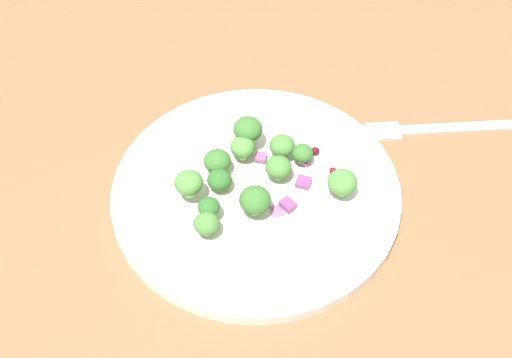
% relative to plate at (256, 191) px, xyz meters
% --- Properties ---
extents(ground_plane, '(1.80, 1.80, 0.02)m').
position_rel_plate_xyz_m(ground_plane, '(-0.03, 0.01, -0.02)').
color(ground_plane, brown).
extents(plate, '(0.28, 0.28, 0.02)m').
position_rel_plate_xyz_m(plate, '(0.00, 0.00, 0.00)').
color(plate, white).
rests_on(plate, ground_plane).
extents(dressing_pool, '(0.16, 0.16, 0.00)m').
position_rel_plate_xyz_m(dressing_pool, '(0.00, 0.00, 0.00)').
color(dressing_pool, white).
rests_on(dressing_pool, plate).
extents(broccoli_floret_0, '(0.03, 0.03, 0.03)m').
position_rel_plate_xyz_m(broccoli_floret_0, '(-0.05, 0.02, 0.03)').
color(broccoli_floret_0, '#8EB77A').
rests_on(broccoli_floret_0, plate).
extents(broccoli_floret_1, '(0.03, 0.03, 0.03)m').
position_rel_plate_xyz_m(broccoli_floret_1, '(-0.03, -0.06, 0.03)').
color(broccoli_floret_1, '#9EC684').
rests_on(broccoli_floret_1, plate).
extents(broccoli_floret_2, '(0.03, 0.03, 0.03)m').
position_rel_plate_xyz_m(broccoli_floret_2, '(-0.02, 0.04, 0.02)').
color(broccoli_floret_2, '#9EC684').
rests_on(broccoli_floret_2, plate).
extents(broccoli_floret_3, '(0.03, 0.03, 0.03)m').
position_rel_plate_xyz_m(broccoli_floret_3, '(0.05, 0.06, 0.02)').
color(broccoli_floret_3, '#ADD18E').
rests_on(broccoli_floret_3, plate).
extents(broccoli_floret_4, '(0.02, 0.02, 0.02)m').
position_rel_plate_xyz_m(broccoli_floret_4, '(0.00, 0.06, 0.02)').
color(broccoli_floret_4, '#8EB77A').
rests_on(broccoli_floret_4, plate).
extents(broccoli_floret_5, '(0.02, 0.02, 0.02)m').
position_rel_plate_xyz_m(broccoli_floret_5, '(0.02, -0.07, 0.02)').
color(broccoli_floret_5, '#9EC684').
rests_on(broccoli_floret_5, plate).
extents(broccoli_floret_6, '(0.02, 0.02, 0.02)m').
position_rel_plate_xyz_m(broccoli_floret_6, '(0.00, -0.06, 0.02)').
color(broccoli_floret_6, '#8EB77A').
rests_on(broccoli_floret_6, plate).
extents(broccoli_floret_7, '(0.03, 0.03, 0.03)m').
position_rel_plate_xyz_m(broccoli_floret_7, '(0.00, 0.02, 0.02)').
color(broccoli_floret_7, '#9EC684').
rests_on(broccoli_floret_7, plate).
extents(broccoli_floret_8, '(0.03, 0.03, 0.03)m').
position_rel_plate_xyz_m(broccoli_floret_8, '(-0.04, -0.02, 0.02)').
color(broccoli_floret_8, '#9EC684').
rests_on(broccoli_floret_8, plate).
extents(broccoli_floret_9, '(0.02, 0.02, 0.02)m').
position_rel_plate_xyz_m(broccoli_floret_9, '(-0.04, 0.01, 0.02)').
color(broccoli_floret_9, '#9EC684').
rests_on(broccoli_floret_9, plate).
extents(broccoli_floret_10, '(0.03, 0.03, 0.03)m').
position_rel_plate_xyz_m(broccoli_floret_10, '(0.02, -0.02, 0.02)').
color(broccoli_floret_10, '#9EC684').
rests_on(broccoli_floret_10, plate).
extents(broccoli_floret_11, '(0.02, 0.02, 0.02)m').
position_rel_plate_xyz_m(broccoli_floret_11, '(-0.02, -0.03, 0.02)').
color(broccoli_floret_11, '#ADD18E').
rests_on(broccoli_floret_11, plate).
extents(cranberry_0, '(0.01, 0.01, 0.01)m').
position_rel_plate_xyz_m(cranberry_0, '(0.03, 0.07, 0.01)').
color(cranberry_0, maroon).
rests_on(cranberry_0, plate).
extents(cranberry_1, '(0.01, 0.01, 0.01)m').
position_rel_plate_xyz_m(cranberry_1, '(-0.00, 0.07, 0.01)').
color(cranberry_1, '#4C0A14').
rests_on(cranberry_1, plate).
extents(cranberry_2, '(0.01, 0.01, 0.01)m').
position_rel_plate_xyz_m(cranberry_2, '(-0.00, -0.05, 0.01)').
color(cranberry_2, maroon).
rests_on(cranberry_2, plate).
extents(onion_bit_0, '(0.01, 0.01, 0.00)m').
position_rel_plate_xyz_m(onion_bit_0, '(-0.03, 0.02, 0.01)').
color(onion_bit_0, '#934C84').
rests_on(onion_bit_0, plate).
extents(onion_bit_1, '(0.02, 0.02, 0.01)m').
position_rel_plate_xyz_m(onion_bit_1, '(0.02, 0.04, 0.01)').
color(onion_bit_1, '#843D75').
rests_on(onion_bit_1, plate).
extents(onion_bit_2, '(0.02, 0.01, 0.01)m').
position_rel_plate_xyz_m(onion_bit_2, '(0.04, 0.01, 0.01)').
color(onion_bit_2, '#843D75').
rests_on(onion_bit_2, plate).
extents(onion_bit_3, '(0.01, 0.02, 0.00)m').
position_rel_plate_xyz_m(onion_bit_3, '(0.00, 0.06, 0.01)').
color(onion_bit_3, '#A35B93').
rests_on(onion_bit_3, plate).
extents(onion_bit_4, '(0.02, 0.02, 0.00)m').
position_rel_plate_xyz_m(onion_bit_4, '(0.03, -0.00, 0.01)').
color(onion_bit_4, '#A35B93').
rests_on(onion_bit_4, plate).
extents(fork, '(0.11, 0.17, 0.01)m').
position_rel_plate_xyz_m(fork, '(0.04, 0.21, -0.01)').
color(fork, silver).
rests_on(fork, ground_plane).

